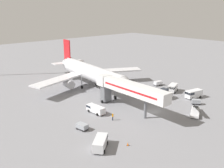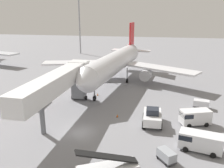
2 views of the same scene
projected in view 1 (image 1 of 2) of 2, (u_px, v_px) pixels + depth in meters
ground_plane at (154, 111)px, 64.95m from camera, size 300.00×300.00×0.00m
airplane_at_gate at (90, 72)px, 82.56m from camera, size 39.69×41.72×13.99m
jet_bridge at (126, 88)px, 63.92m from camera, size 3.68×22.72×7.67m
pushback_tug at (163, 93)px, 74.52m from camera, size 3.08×5.11×2.73m
belt_loader_truck at (195, 111)px, 62.90m from camera, size 6.80×4.85×3.18m
service_van_rear_right at (100, 142)px, 47.63m from camera, size 5.19×4.76×2.03m
service_van_mid_center at (173, 88)px, 79.44m from camera, size 4.91×3.46×2.38m
service_van_far_left at (95, 109)px, 63.67m from camera, size 2.23×5.30×1.84m
service_van_outer_right at (193, 94)px, 74.00m from camera, size 5.43×3.12×2.36m
baggage_cart_rear_left at (158, 83)px, 86.16m from camera, size 2.90×1.92×1.47m
baggage_cart_near_left at (82, 126)px, 54.97m from camera, size 1.89×2.71×1.33m
baggage_cart_far_center at (196, 102)px, 69.28m from camera, size 2.34×2.51×1.43m
ground_crew_worker_foreground at (113, 116)px, 59.44m from camera, size 0.48×0.48×1.82m
safety_cone_alpha at (146, 100)px, 72.21m from camera, size 0.35×0.35×0.54m
safety_cone_bravo at (128, 144)px, 48.69m from camera, size 0.43×0.43×0.66m
safety_cone_charlie at (107, 96)px, 75.35m from camera, size 0.34×0.34×0.53m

